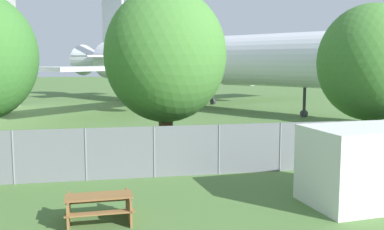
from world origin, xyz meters
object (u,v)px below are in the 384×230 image
airplane (204,61)px  picnic_bench_near_cabin (99,205)px  tree_behind_benches (165,56)px  tree_near_hangar (371,63)px  portable_cabin (366,166)px

airplane → picnic_bench_near_cabin: bearing=-52.4°
tree_behind_benches → tree_near_hangar: bearing=3.0°
airplane → tree_behind_benches: 23.87m
airplane → tree_near_hangar: airplane is taller
airplane → tree_behind_benches: size_ratio=4.89×
airplane → tree_near_hangar: (3.16, -22.37, -0.10)m
picnic_bench_near_cabin → airplane: bearing=72.1°
picnic_bench_near_cabin → portable_cabin: bearing=0.5°
airplane → portable_cabin: bearing=-37.2°
portable_cabin → picnic_bench_near_cabin: size_ratio=2.05×
portable_cabin → tree_near_hangar: bearing=51.0°
tree_near_hangar → airplane: bearing=98.0°
airplane → tree_near_hangar: size_ratio=5.14×
portable_cabin → tree_near_hangar: size_ratio=0.54×
picnic_bench_near_cabin → tree_near_hangar: bearing=29.3°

